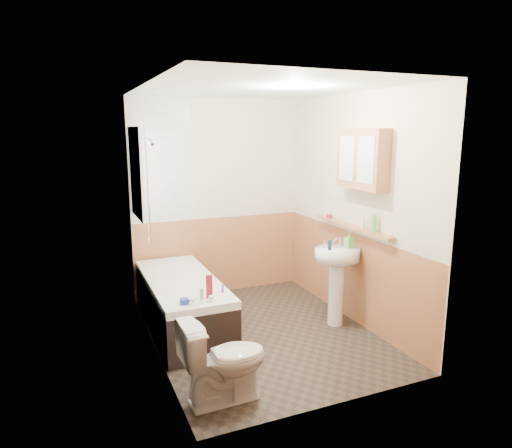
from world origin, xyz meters
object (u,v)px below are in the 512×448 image
object	(u,v)px
sink	(337,270)
medicine_cabinet	(363,159)
bathtub	(182,302)
toilet	(224,360)
pine_shelf	(352,227)

from	to	relation	value
sink	medicine_cabinet	bearing A→B (deg)	-31.54
bathtub	medicine_cabinet	size ratio (longest dim) A/B	2.57
sink	bathtub	bearing A→B (deg)	166.02
toilet	sink	world-z (taller)	sink
bathtub	sink	xyz separation A→B (m)	(1.57, -0.58, 0.33)
bathtub	medicine_cabinet	world-z (taller)	medicine_cabinet
bathtub	pine_shelf	world-z (taller)	pine_shelf
sink	medicine_cabinet	world-z (taller)	medicine_cabinet
bathtub	toilet	size ratio (longest dim) A/B	2.53
toilet	pine_shelf	bearing A→B (deg)	-64.23
bathtub	toilet	world-z (taller)	bathtub
toilet	pine_shelf	world-z (taller)	pine_shelf
toilet	bathtub	bearing A→B (deg)	-2.88
pine_shelf	sink	bearing A→B (deg)	-167.63
sink	medicine_cabinet	size ratio (longest dim) A/B	1.44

